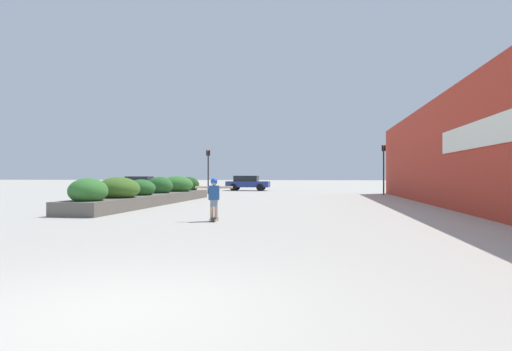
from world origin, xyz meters
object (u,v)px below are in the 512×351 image
Objects in this scene: skateboarder at (214,194)px; traffic_light_left at (208,164)px; car_leftmost at (141,183)px; traffic_light_right at (384,161)px; car_center_left at (248,183)px; skateboard at (214,219)px.

traffic_light_left reaches higher than skateboarder.
traffic_light_left reaches higher than car_leftmost.
traffic_light_left is 0.93× the size of traffic_light_right.
traffic_light_right reaches higher than car_center_left.
traffic_light_right is (8.20, 19.62, 1.72)m from skateboarder.
traffic_light_right is at bearing 58.33° from car_center_left.
car_center_left is 1.11× the size of traffic_light_right.
skateboarder reaches higher than skateboard.
car_leftmost reaches higher than skateboard.
skateboarder is 20.06m from traffic_light_left.
car_center_left reaches higher than car_leftmost.
traffic_light_right is at bearing 61.27° from skateboarder.
traffic_light_right is at bearing 61.27° from skateboard.
car_leftmost is at bearing 163.29° from traffic_light_right.
car_leftmost is at bearing 141.59° from traffic_light_left.
traffic_light_right reaches higher than traffic_light_left.
skateboarder is at bearing 8.10° from car_center_left.
car_leftmost is (-15.05, 26.60, -0.11)m from skateboarder.
traffic_light_right is (12.05, -7.43, 1.80)m from car_center_left.
car_center_left is at bearing 92.05° from skateboarder.
car_leftmost is 1.26× the size of traffic_light_left.
skateboarder is 30.57m from car_leftmost.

